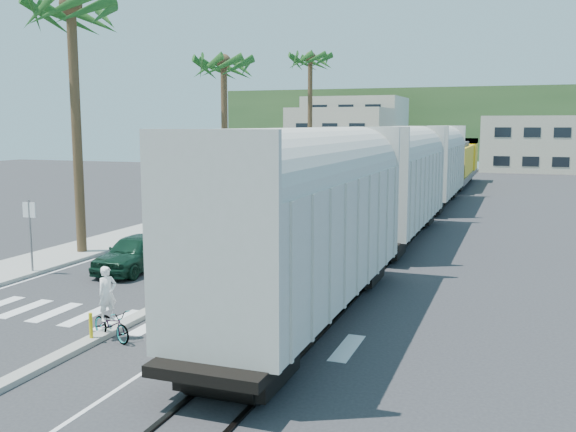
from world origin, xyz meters
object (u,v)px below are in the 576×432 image
object	(u,v)px
street_sign	(30,226)
car_lead	(136,253)
cyclist	(111,317)
car_second	(203,236)

from	to	relation	value
street_sign	car_lead	size ratio (longest dim) A/B	0.67
car_lead	cyclist	bearing A→B (deg)	-62.17
street_sign	car_second	xyz separation A→B (m)	(4.21, 6.61, -1.24)
car_lead	car_second	world-z (taller)	car_lead
car_lead	cyclist	size ratio (longest dim) A/B	2.16
street_sign	car_lead	xyz separation A→B (m)	(3.54, 1.95, -1.21)
street_sign	cyclist	distance (m)	9.55
street_sign	car_lead	bearing A→B (deg)	28.85
street_sign	cyclist	world-z (taller)	street_sign
car_lead	car_second	xyz separation A→B (m)	(0.67, 4.66, -0.03)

